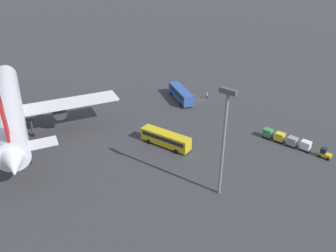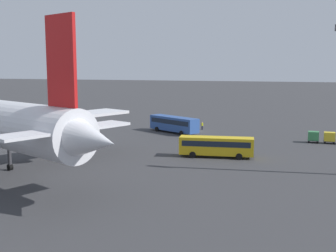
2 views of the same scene
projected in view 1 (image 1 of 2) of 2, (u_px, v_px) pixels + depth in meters
The scene contains 11 objects.
ground_plane at pixel (200, 101), 91.40m from camera, with size 600.00×600.00×0.00m, color #38383A.
airplane at pixel (9, 108), 70.25m from camera, with size 51.66×44.84×18.95m.
shuttle_bus_near at pixel (181, 93), 90.77m from camera, with size 12.01×8.63×3.40m.
shuttle_bus_far at pixel (166, 138), 69.10m from camera, with size 11.56×3.89×3.15m.
baggage_tug at pixel (325, 153), 65.61m from camera, with size 2.41×1.64×2.10m.
worker_person at pixel (207, 95), 92.45m from camera, with size 0.38×0.38×1.74m.
cargo_cart_white at pixel (306, 145), 67.92m from camera, with size 2.04×1.74×2.06m.
cargo_cart_grey at pixel (292, 141), 69.37m from camera, with size 2.04×1.74×2.06m.
cargo_cart_yellow at pixel (280, 137), 71.02m from camera, with size 2.04×1.74×2.06m.
cargo_cart_green at pixel (268, 133), 72.62m from camera, with size 2.04×1.74×2.06m.
light_pole at pixel (224, 134), 50.80m from camera, with size 2.80×0.70×19.15m.
Camera 1 is at (-48.47, 69.27, 36.55)m, focal length 35.00 mm.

